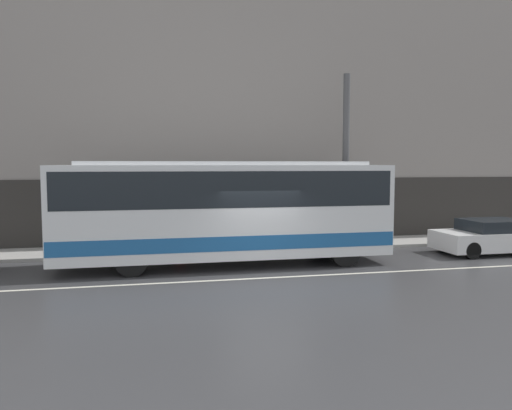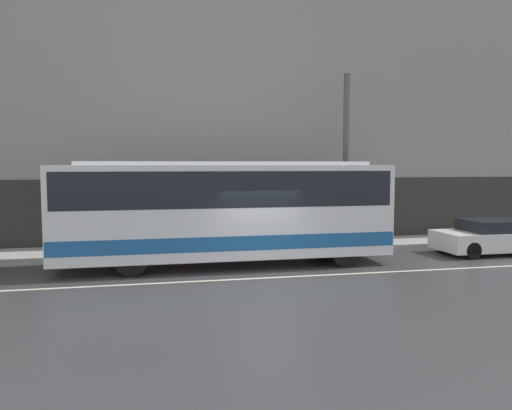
% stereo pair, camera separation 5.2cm
% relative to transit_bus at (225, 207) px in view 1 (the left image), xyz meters
% --- Properties ---
extents(ground_plane, '(60.00, 60.00, 0.00)m').
position_rel_transit_bus_xyz_m(ground_plane, '(0.91, -2.17, -1.92)').
color(ground_plane, '#38383A').
extents(sidewalk, '(60.00, 2.38, 0.12)m').
position_rel_transit_bus_xyz_m(sidewalk, '(0.91, 3.02, -1.85)').
color(sidewalk, '#A09E99').
rests_on(sidewalk, ground_plane).
extents(building_facade, '(60.00, 0.35, 10.88)m').
position_rel_transit_bus_xyz_m(building_facade, '(0.91, 4.36, 3.33)').
color(building_facade, gray).
rests_on(building_facade, ground_plane).
extents(lane_stripe, '(54.00, 0.14, 0.01)m').
position_rel_transit_bus_xyz_m(lane_stripe, '(0.91, -2.17, -1.91)').
color(lane_stripe, beige).
rests_on(lane_stripe, ground_plane).
extents(transit_bus, '(10.73, 2.60, 3.40)m').
position_rel_transit_bus_xyz_m(transit_bus, '(0.00, 0.00, 0.00)').
color(transit_bus, white).
rests_on(transit_bus, ground_plane).
extents(sedan_white_front, '(4.49, 1.90, 1.26)m').
position_rel_transit_bus_xyz_m(sedan_white_front, '(10.17, 0.00, -1.31)').
color(sedan_white_front, silver).
rests_on(sedan_white_front, ground_plane).
extents(utility_pole_near, '(0.26, 0.26, 6.69)m').
position_rel_transit_bus_xyz_m(utility_pole_near, '(5.18, 2.40, 1.55)').
color(utility_pole_near, '#4C4C4F').
rests_on(utility_pole_near, sidewalk).
extents(pedestrian_waiting, '(0.36, 0.36, 1.53)m').
position_rel_transit_bus_xyz_m(pedestrian_waiting, '(-1.29, 3.46, -1.09)').
color(pedestrian_waiting, maroon).
rests_on(pedestrian_waiting, sidewalk).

